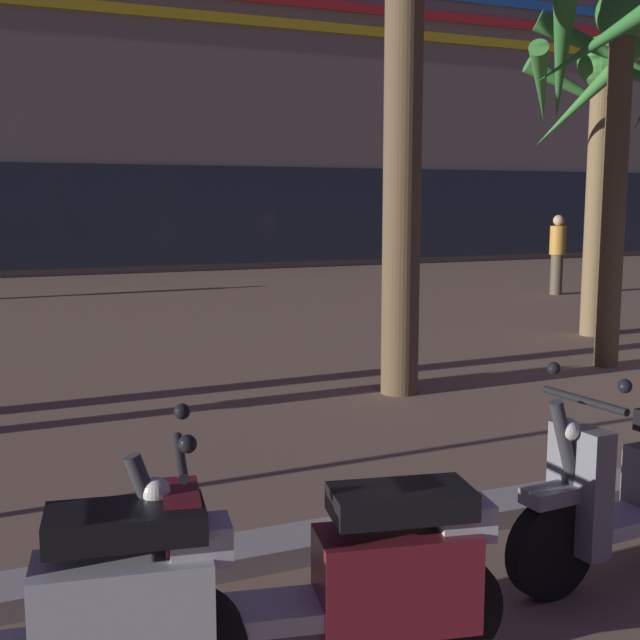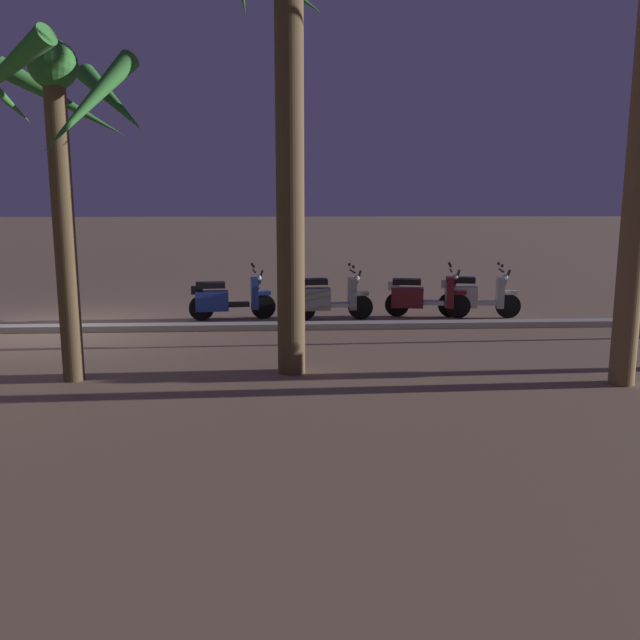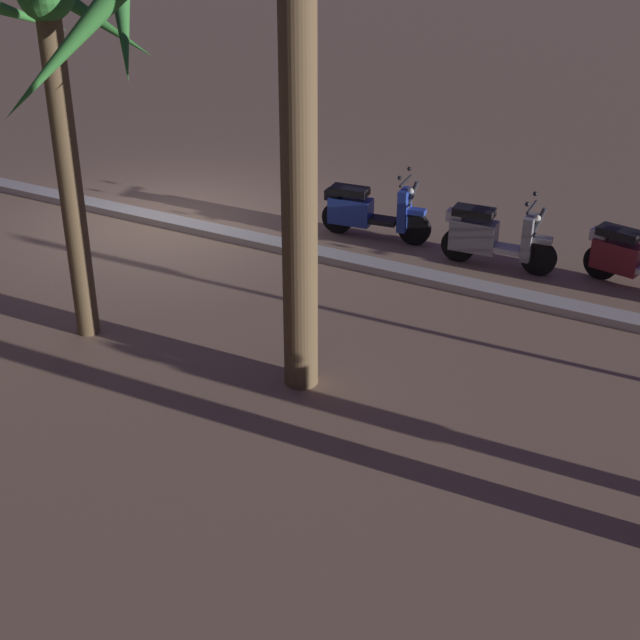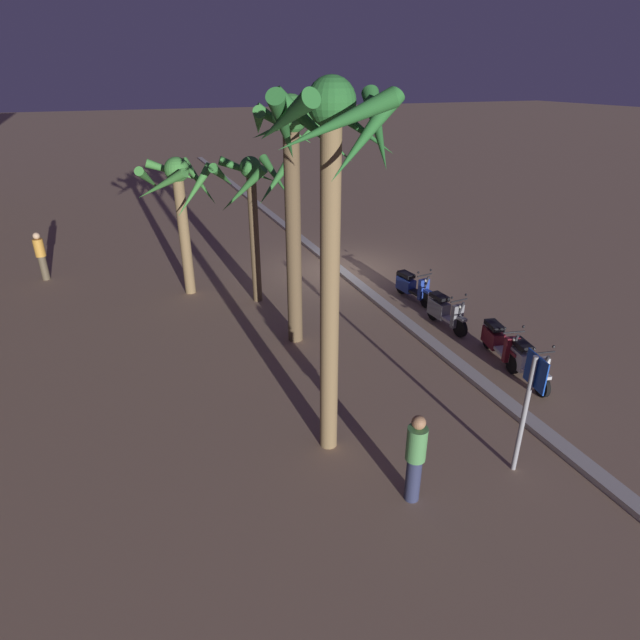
% 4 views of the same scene
% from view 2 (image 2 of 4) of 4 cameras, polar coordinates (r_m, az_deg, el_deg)
% --- Properties ---
extents(ground_plane, '(200.00, 200.00, 0.00)m').
position_cam_2_polar(ground_plane, '(13.67, -22.22, -0.85)').
color(ground_plane, '#93755B').
extents(curb_strip, '(60.00, 0.36, 0.12)m').
position_cam_2_polar(curb_strip, '(13.56, -22.37, -0.68)').
color(curb_strip, '#BCB7AD').
rests_on(curb_strip, ground).
extents(scooter_silver_mid_front, '(1.73, 0.63, 1.17)m').
position_cam_2_polar(scooter_silver_mid_front, '(14.41, 13.16, 2.05)').
color(scooter_silver_mid_front, black).
rests_on(scooter_silver_mid_front, ground).
extents(scooter_maroon_mid_rear, '(1.80, 0.69, 1.17)m').
position_cam_2_polar(scooter_maroon_mid_rear, '(14.24, 8.77, 2.04)').
color(scooter_maroon_mid_rear, black).
rests_on(scooter_maroon_mid_rear, ground).
extents(scooter_grey_lead_nearest, '(1.74, 0.56, 1.17)m').
position_cam_2_polar(scooter_grey_lead_nearest, '(13.70, 0.49, 1.93)').
color(scooter_grey_lead_nearest, black).
rests_on(scooter_grey_lead_nearest, ground).
extents(scooter_blue_gap_after_mid, '(1.81, 0.58, 1.17)m').
position_cam_2_polar(scooter_blue_gap_after_mid, '(13.89, -8.21, 1.82)').
color(scooter_blue_gap_after_mid, black).
rests_on(scooter_blue_gap_after_mid, ground).
extents(palm_tree_mid_walkway, '(2.13, 2.25, 6.25)m').
position_cam_2_polar(palm_tree_mid_walkway, '(9.51, -2.62, 22.95)').
color(palm_tree_mid_walkway, brown).
rests_on(palm_tree_mid_walkway, ground).
extents(palm_tree_near_sign, '(2.54, 2.57, 4.50)m').
position_cam_2_polar(palm_tree_near_sign, '(9.59, -22.01, 15.49)').
color(palm_tree_near_sign, brown).
rests_on(palm_tree_near_sign, ground).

